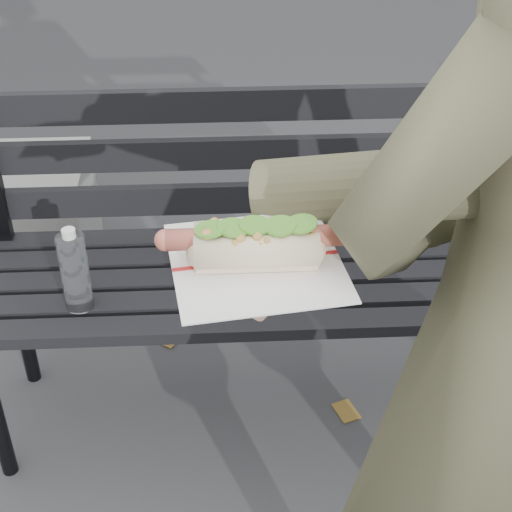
% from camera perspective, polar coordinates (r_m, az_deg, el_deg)
% --- Properties ---
extents(park_bench, '(1.50, 0.44, 0.88)m').
position_cam_1_polar(park_bench, '(1.94, 0.37, 0.95)').
color(park_bench, black).
rests_on(park_bench, ground).
extents(held_hotdog, '(0.62, 0.30, 0.20)m').
position_cam_1_polar(held_hotdog, '(0.94, 11.21, 3.98)').
color(held_hotdog, '#4D4B33').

